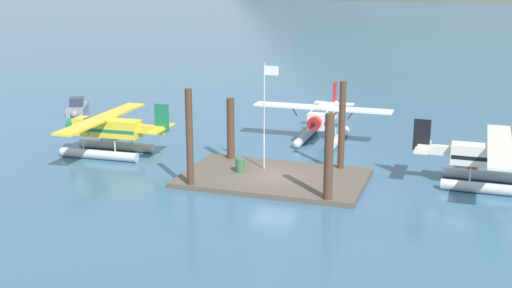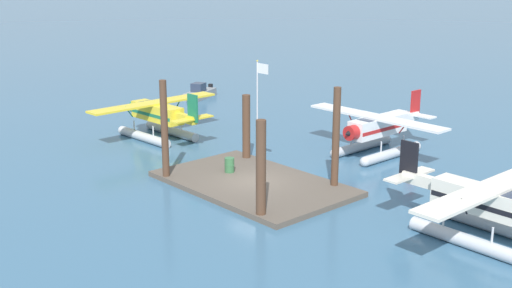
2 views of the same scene
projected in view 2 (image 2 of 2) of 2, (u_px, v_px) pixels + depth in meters
name	position (u px, v px, depth m)	size (l,w,h in m)	color
ground_plane	(253.00, 186.00, 36.68)	(1200.00, 1200.00, 0.00)	#38607F
dock_platform	(253.00, 184.00, 36.64)	(11.13, 6.92, 0.30)	brown
piling_near_left	(165.00, 131.00, 36.82)	(0.41, 0.41, 5.97)	#4C3323
piling_near_right	(261.00, 171.00, 31.13)	(0.50, 0.50, 5.08)	#4C3323
piling_far_left	(246.00, 129.00, 40.72)	(0.51, 0.51, 4.38)	#4C3323
piling_far_right	(336.00, 140.00, 35.25)	(0.41, 0.41, 5.87)	#4C3323
flagpole	(259.00, 105.00, 36.94)	(0.95, 0.10, 6.72)	silver
fuel_drum	(229.00, 165.00, 38.12)	(0.62, 0.62, 0.88)	#33663D
mooring_buoy	(493.00, 210.00, 32.06)	(0.74, 0.74, 0.74)	orange
seaplane_white_bow_centre	(377.00, 131.00, 42.54)	(10.40, 7.98, 3.84)	#B7BABF
seaplane_yellow_port_fwd	(157.00, 117.00, 46.64)	(7.98, 10.45, 3.84)	#B7BABF
seaplane_cream_stbd_fwd	(484.00, 208.00, 28.96)	(7.98, 10.42, 3.84)	#B7BABF
boat_grey_open_west	(199.00, 93.00, 61.43)	(3.17, 4.52, 1.50)	gray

